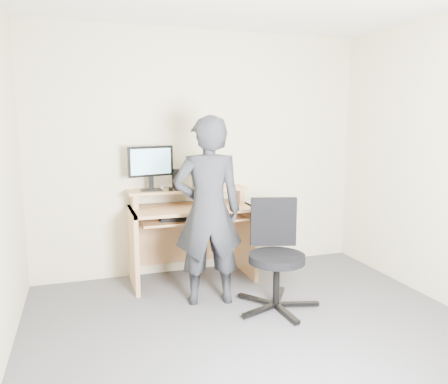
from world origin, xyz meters
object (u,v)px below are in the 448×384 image
desk (190,225)px  person (208,211)px  monitor (151,164)px  office_chair (276,250)px

desk → person: 0.71m
person → desk: bearing=-81.9°
desk → person: bearing=-89.6°
monitor → office_chair: 1.48m
monitor → person: bearing=-76.1°
monitor → office_chair: monitor is taller
desk → office_chair: size_ratio=1.33×
office_chair → monitor: bearing=149.0°
desk → office_chair: 1.06m
office_chair → desk: bearing=135.8°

